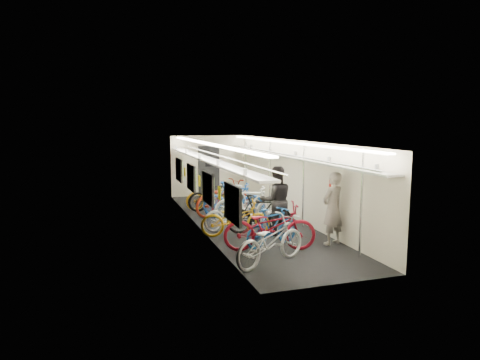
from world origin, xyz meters
TOP-DOWN VIEW (x-y plane):
  - train_car_shell at (-0.36, 0.71)m, footprint 10.00×10.00m
  - bicycle_0 at (-0.77, -3.62)m, footprint 2.02×1.42m
  - bicycle_1 at (-0.24, -2.42)m, footprint 1.62×0.93m
  - bicycle_2 at (-0.42, -2.70)m, footprint 2.24×1.23m
  - bicycle_3 at (-0.13, -1.26)m, footprint 1.83×1.00m
  - bicycle_4 at (-0.81, -1.28)m, footprint 1.87×0.95m
  - bicycle_5 at (-0.11, -0.26)m, footprint 2.01×1.28m
  - bicycle_6 at (-0.67, -0.56)m, footprint 1.88×1.06m
  - bicycle_7 at (-0.23, 0.76)m, footprint 1.96×1.13m
  - bicycle_8 at (-0.42, 1.35)m, footprint 2.22×1.51m
  - bicycle_9 at (-0.57, 1.98)m, footprint 1.70×0.49m
  - bicycle_10 at (-0.54, 2.21)m, footprint 1.85×0.76m
  - passenger_near at (1.20, -2.69)m, footprint 0.75×0.62m
  - passenger_mid at (0.26, -1.42)m, footprint 0.95×0.78m
  - backpack at (1.61, -2.03)m, footprint 0.29×0.21m

SIDE VIEW (x-z plane):
  - bicycle_6 at x=-0.67m, z-range 0.00..0.93m
  - bicycle_1 at x=-0.24m, z-range 0.00..0.94m
  - bicycle_4 at x=-0.81m, z-range 0.00..0.94m
  - bicycle_10 at x=-0.54m, z-range 0.00..0.95m
  - bicycle_0 at x=-0.77m, z-range 0.00..1.01m
  - bicycle_9 at x=-0.57m, z-range 0.00..1.02m
  - bicycle_3 at x=-0.13m, z-range 0.00..1.06m
  - bicycle_8 at x=-0.42m, z-range 0.00..1.11m
  - bicycle_2 at x=-0.42m, z-range 0.00..1.12m
  - bicycle_7 at x=-0.23m, z-range 0.00..1.14m
  - bicycle_5 at x=-0.11m, z-range 0.00..1.17m
  - passenger_near at x=1.20m, z-range 0.00..1.76m
  - passenger_mid at x=0.26m, z-range 0.00..1.80m
  - backpack at x=1.61m, z-range 1.09..1.47m
  - train_car_shell at x=-0.36m, z-range -3.34..6.66m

